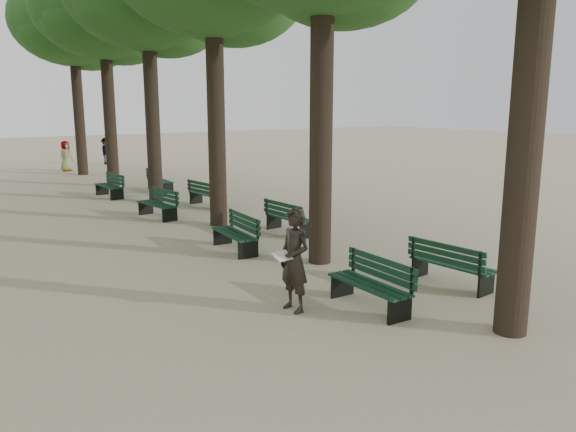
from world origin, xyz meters
TOP-DOWN VIEW (x-y plane):
  - ground at (0.00, 0.00)m, footprint 120.00×120.00m
  - tree_central_4 at (1.50, 18.00)m, footprint 6.00×6.00m
  - tree_central_5 at (1.50, 23.00)m, footprint 6.00×6.00m
  - bench_left_0 at (0.37, 0.10)m, footprint 0.64×1.82m
  - bench_left_1 at (0.37, 5.01)m, footprint 0.74×1.85m
  - bench_left_2 at (0.37, 10.07)m, footprint 0.78×1.86m
  - bench_left_3 at (0.37, 15.03)m, footprint 0.68×1.83m
  - bench_right_0 at (2.63, 0.11)m, footprint 0.72×1.84m
  - bench_right_1 at (2.63, 5.82)m, footprint 0.64×1.82m
  - bench_right_2 at (2.63, 11.00)m, footprint 0.73×1.84m
  - bench_right_3 at (2.63, 15.36)m, footprint 0.61×1.81m
  - man_with_map at (-0.80, 0.79)m, footprint 0.65×0.77m
  - pedestrian_d at (1.19, 25.09)m, footprint 0.86×0.70m
  - pedestrian_b at (4.05, 27.29)m, footprint 0.74×1.08m

SIDE VIEW (x-z plane):
  - ground at x=0.00m, z-range 0.00..0.00m
  - bench_left_0 at x=0.37m, z-range -0.19..0.73m
  - bench_left_1 at x=0.37m, z-range -0.19..0.73m
  - bench_left_2 at x=0.37m, z-range -0.19..0.73m
  - bench_left_3 at x=0.37m, z-range -0.19..0.73m
  - bench_right_0 at x=2.63m, z-range -0.19..0.73m
  - bench_right_1 at x=2.63m, z-range -0.19..0.73m
  - bench_right_2 at x=2.63m, z-range -0.19..0.73m
  - bench_right_3 at x=2.63m, z-range -0.19..0.73m
  - pedestrian_b at x=4.05m, z-range 0.00..1.61m
  - pedestrian_d at x=1.19m, z-range 0.00..1.65m
  - man_with_map at x=-0.80m, z-range 0.00..1.86m
  - tree_central_4 at x=1.50m, z-range 2.68..12.63m
  - tree_central_5 at x=1.50m, z-range 2.68..12.63m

